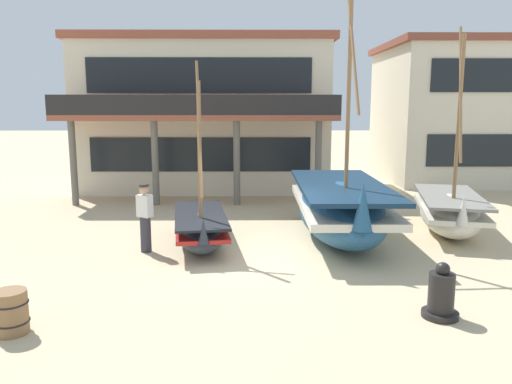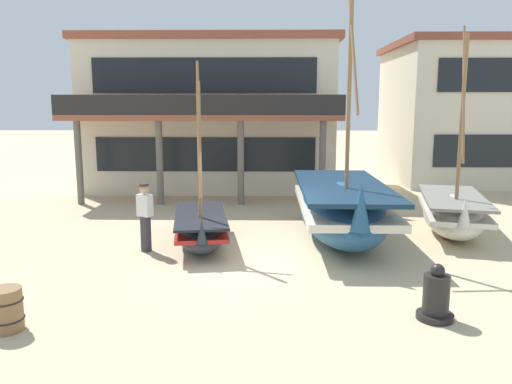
% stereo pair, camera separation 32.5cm
% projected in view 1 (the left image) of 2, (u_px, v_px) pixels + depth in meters
% --- Properties ---
extents(ground_plane, '(120.00, 120.00, 0.00)m').
position_uv_depth(ground_plane, '(256.00, 257.00, 11.93)').
color(ground_plane, '#CCB78E').
extents(fishing_boat_near_left, '(1.75, 3.67, 4.65)m').
position_uv_depth(fishing_boat_near_left, '(200.00, 227.00, 12.89)').
color(fishing_boat_near_left, '#2D333D').
rests_on(fishing_boat_near_left, ground).
extents(fishing_boat_centre_large, '(2.28, 5.87, 7.64)m').
position_uv_depth(fishing_boat_centre_large, '(340.00, 208.00, 13.52)').
color(fishing_boat_centre_large, '#23517A').
rests_on(fishing_boat_centre_large, ground).
extents(fishing_boat_far_right, '(2.41, 4.24, 5.64)m').
position_uv_depth(fishing_boat_far_right, '(450.00, 211.00, 14.17)').
color(fishing_boat_far_right, silver).
rests_on(fishing_boat_far_right, ground).
extents(fisherman_by_hull, '(0.42, 0.37, 1.68)m').
position_uv_depth(fisherman_by_hull, '(145.00, 219.00, 12.25)').
color(fisherman_by_hull, '#33333D').
rests_on(fisherman_by_hull, ground).
extents(capstan_winch, '(0.62, 0.62, 0.97)m').
position_uv_depth(capstan_winch, '(441.00, 296.00, 8.51)').
color(capstan_winch, black).
rests_on(capstan_winch, ground).
extents(wooden_barrel, '(0.56, 0.56, 0.70)m').
position_uv_depth(wooden_barrel, '(11.00, 312.00, 7.91)').
color(wooden_barrel, olive).
rests_on(wooden_barrel, ground).
extents(harbor_building_main, '(10.60, 8.45, 6.32)m').
position_uv_depth(harbor_building_main, '(207.00, 114.00, 22.42)').
color(harbor_building_main, beige).
rests_on(harbor_building_main, ground).
extents(harbor_building_annex, '(11.09, 6.92, 6.43)m').
position_uv_depth(harbor_building_annex, '(498.00, 112.00, 24.09)').
color(harbor_building_annex, beige).
rests_on(harbor_building_annex, ground).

